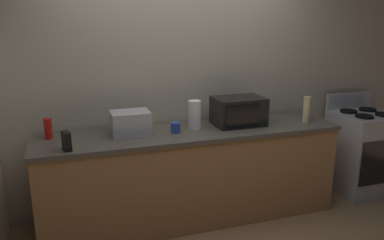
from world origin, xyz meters
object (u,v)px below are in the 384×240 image
object	(u,v)px
toaster_oven	(131,123)
bottle_hot_sauce	(48,129)
mug_blue	(176,128)
cordless_phone	(66,141)
stove_range	(361,152)
microwave	(238,111)
paper_towel_roll	(195,115)
bottle_hand_soap	(307,109)

from	to	relation	value
toaster_oven	bottle_hot_sauce	size ratio (longest dim) A/B	1.87
bottle_hot_sauce	mug_blue	bearing A→B (deg)	-9.03
toaster_oven	cordless_phone	size ratio (longest dim) A/B	2.27
stove_range	bottle_hot_sauce	size ratio (longest dim) A/B	5.94
bottle_hot_sauce	microwave	bearing A→B (deg)	-3.48
cordless_phone	bottle_hot_sauce	size ratio (longest dim) A/B	0.83
mug_blue	toaster_oven	bearing A→B (deg)	168.66
toaster_oven	cordless_phone	bearing A→B (deg)	-154.08
microwave	toaster_oven	world-z (taller)	microwave
toaster_oven	paper_towel_roll	xyz separation A→B (m)	(0.60, -0.01, 0.03)
stove_range	paper_towel_roll	world-z (taller)	paper_towel_roll
cordless_phone	mug_blue	distance (m)	0.97
stove_range	bottle_hand_soap	world-z (taller)	bottle_hand_soap
toaster_oven	bottle_hand_soap	xyz separation A→B (m)	(1.74, -0.14, 0.02)
stove_range	mug_blue	size ratio (longest dim) A/B	11.32
mug_blue	paper_towel_roll	bearing A→B (deg)	18.60
paper_towel_roll	bottle_hot_sauce	world-z (taller)	paper_towel_roll
paper_towel_roll	bottle_hand_soap	xyz separation A→B (m)	(1.14, -0.13, -0.01)
microwave	paper_towel_roll	size ratio (longest dim) A/B	1.78
microwave	mug_blue	world-z (taller)	microwave
cordless_phone	bottle_hot_sauce	world-z (taller)	bottle_hot_sauce
stove_range	toaster_oven	world-z (taller)	toaster_oven
cordless_phone	bottle_hot_sauce	xyz separation A→B (m)	(-0.14, 0.36, 0.02)
bottle_hot_sauce	bottle_hand_soap	world-z (taller)	bottle_hand_soap
mug_blue	bottle_hot_sauce	bearing A→B (deg)	170.97
paper_towel_roll	mug_blue	world-z (taller)	paper_towel_roll
stove_range	bottle_hot_sauce	world-z (taller)	bottle_hot_sauce
bottle_hand_soap	bottle_hot_sauce	bearing A→B (deg)	174.62
paper_towel_roll	cordless_phone	world-z (taller)	paper_towel_roll
paper_towel_roll	bottle_hot_sauce	size ratio (longest dim) A/B	1.49
stove_range	paper_towel_roll	size ratio (longest dim) A/B	4.00
paper_towel_roll	bottle_hand_soap	distance (m)	1.15
stove_range	paper_towel_roll	bearing A→B (deg)	178.53
microwave	bottle_hand_soap	xyz separation A→B (m)	(0.69, -0.12, -0.01)
toaster_oven	paper_towel_roll	distance (m)	0.60
microwave	bottle_hand_soap	size ratio (longest dim) A/B	1.85
paper_towel_roll	mug_blue	bearing A→B (deg)	-161.40
bottle_hot_sauce	toaster_oven	bearing A→B (deg)	-7.70
bottle_hot_sauce	mug_blue	distance (m)	1.11
toaster_oven	bottle_hot_sauce	distance (m)	0.70
microwave	cordless_phone	distance (m)	1.62
stove_range	microwave	xyz separation A→B (m)	(-1.51, 0.05, 0.57)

